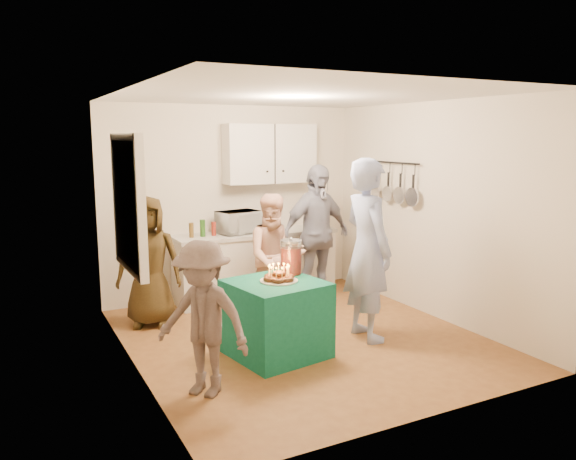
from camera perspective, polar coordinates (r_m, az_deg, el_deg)
name	(u,v)px	position (r m, az deg, el deg)	size (l,w,h in m)	color
floor	(303,338)	(6.27, 1.50, -10.90)	(4.00, 4.00, 0.00)	brown
ceiling	(304,95)	(5.89, 1.61, 13.53)	(4.00, 4.00, 0.00)	white
back_wall	(233,202)	(7.74, -5.63, 2.88)	(3.60, 3.60, 0.00)	silver
left_wall	(131,234)	(5.32, -15.66, -0.42)	(4.00, 4.00, 0.00)	silver
right_wall	(434,211)	(6.99, 14.59, 1.91)	(4.00, 4.00, 0.00)	silver
window_night	(126,204)	(5.59, -16.11, 2.60)	(0.04, 1.00, 1.20)	black
counter	(256,266)	(7.69, -3.31, -3.71)	(2.20, 0.58, 0.86)	white
countertop	(255,234)	(7.60, -3.34, -0.37)	(2.24, 0.62, 0.05)	beige
upper_cabinet	(270,154)	(7.76, -1.83, 7.75)	(1.30, 0.30, 0.80)	white
pot_rack	(393,182)	(7.44, 10.62, 4.82)	(0.12, 1.00, 0.60)	black
microwave	(239,222)	(7.48, -5.04, 0.80)	(0.54, 0.36, 0.30)	white
party_table	(276,318)	(5.70, -1.23, -8.96)	(0.85, 0.85, 0.76)	#0E5D46
donut_cake	(279,273)	(5.58, -0.94, -4.35)	(0.38, 0.38, 0.18)	#381C0C
punch_jar	(291,258)	(5.87, 0.30, -2.85)	(0.22, 0.22, 0.34)	#B6180E
man_birthday	(368,250)	(6.09, 8.09, -1.99)	(0.72, 0.47, 1.97)	#A0B1E8
woman_back_left	(149,262)	(6.68, -13.94, -3.13)	(0.74, 0.48, 1.52)	brown
woman_back_center	(275,257)	(6.73, -1.29, -2.75)	(0.74, 0.57, 1.52)	tan
woman_back_right	(316,235)	(7.35, 2.85, -0.46)	(1.07, 0.45, 1.83)	#11153A
child_near_left	(203,319)	(4.83, -8.63, -8.91)	(0.87, 0.50, 1.34)	#4F403F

